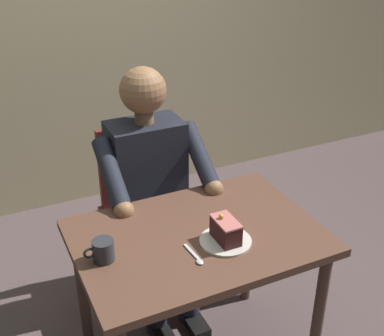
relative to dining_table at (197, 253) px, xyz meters
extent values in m
cube|color=brown|center=(0.00, 0.00, 0.08)|extent=(0.99, 0.70, 0.04)
cylinder|color=brown|center=(-0.44, 0.29, -0.28)|extent=(0.05, 0.05, 0.72)
cylinder|color=brown|center=(-0.44, -0.29, -0.28)|extent=(0.05, 0.05, 0.72)
cylinder|color=brown|center=(0.44, -0.29, -0.28)|extent=(0.05, 0.05, 0.72)
cube|color=maroon|center=(0.00, -0.60, -0.19)|extent=(0.42, 0.42, 0.04)
cube|color=maroon|center=(0.00, -0.79, 0.05)|extent=(0.38, 0.04, 0.45)
cylinder|color=maroon|center=(-0.18, -0.42, -0.42)|extent=(0.04, 0.04, 0.45)
cylinder|color=maroon|center=(0.18, -0.42, -0.42)|extent=(0.04, 0.04, 0.45)
cylinder|color=maroon|center=(-0.18, -0.78, -0.42)|extent=(0.04, 0.04, 0.45)
cylinder|color=maroon|center=(0.18, -0.78, -0.42)|extent=(0.04, 0.04, 0.45)
cube|color=#212330|center=(0.00, -0.58, 0.10)|extent=(0.36, 0.22, 0.54)
sphere|color=#976846|center=(0.00, -0.58, 0.53)|extent=(0.22, 0.22, 0.22)
cylinder|color=#976846|center=(0.00, -0.58, 0.40)|extent=(0.09, 0.09, 0.06)
cylinder|color=#212330|center=(-0.22, -0.44, 0.22)|extent=(0.08, 0.33, 0.26)
sphere|color=#976846|center=(-0.22, -0.28, 0.11)|extent=(0.09, 0.09, 0.09)
cylinder|color=#212330|center=(0.22, -0.44, 0.22)|extent=(0.08, 0.33, 0.26)
sphere|color=#976846|center=(0.22, -0.28, 0.11)|extent=(0.09, 0.09, 0.09)
cylinder|color=#282438|center=(-0.09, -0.46, -0.19)|extent=(0.13, 0.38, 0.14)
cylinder|color=#282438|center=(0.09, -0.46, -0.19)|extent=(0.13, 0.38, 0.14)
cylinder|color=#282438|center=(-0.09, -0.28, -0.43)|extent=(0.11, 0.11, 0.43)
cube|color=black|center=(-0.09, -0.22, -0.61)|extent=(0.09, 0.22, 0.05)
cylinder|color=#282438|center=(0.09, -0.28, -0.43)|extent=(0.11, 0.11, 0.43)
cube|color=black|center=(0.09, -0.22, -0.61)|extent=(0.09, 0.22, 0.05)
cylinder|color=silver|center=(-0.08, 0.10, 0.10)|extent=(0.21, 0.21, 0.01)
cube|color=#3D191A|center=(-0.08, 0.10, 0.15)|extent=(0.08, 0.13, 0.08)
cube|color=#D26E6B|center=(-0.08, 0.10, 0.20)|extent=(0.08, 0.14, 0.01)
sphere|color=gold|center=(-0.06, 0.08, 0.21)|extent=(0.02, 0.02, 0.02)
cylinder|color=#2E2F36|center=(0.39, 0.00, 0.14)|extent=(0.08, 0.08, 0.09)
torus|color=#2E2F36|center=(0.45, 0.00, 0.15)|extent=(0.05, 0.01, 0.05)
cylinder|color=black|center=(0.39, 0.00, 0.18)|extent=(0.07, 0.07, 0.01)
cube|color=silver|center=(0.07, 0.10, 0.10)|extent=(0.02, 0.11, 0.01)
ellipsoid|color=silver|center=(0.07, 0.17, 0.10)|extent=(0.03, 0.04, 0.01)
camera|label=1|loc=(0.75, 1.53, 1.29)|focal=47.41mm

